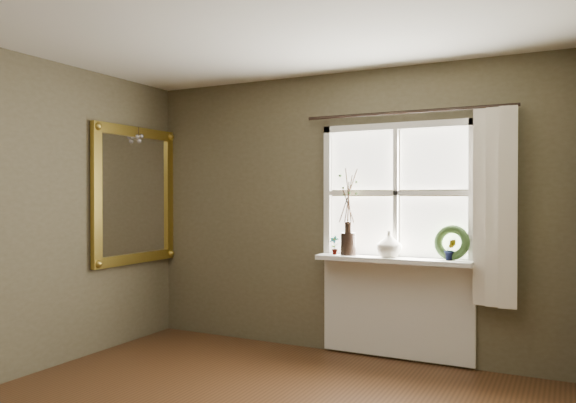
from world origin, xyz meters
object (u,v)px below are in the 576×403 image
(dark_jug, at_px, (348,244))
(wreath, at_px, (452,246))
(gilt_mirror, at_px, (135,195))
(cream_vase, at_px, (389,244))

(dark_jug, relative_size, wreath, 0.68)
(gilt_mirror, bearing_deg, cream_vase, 9.79)
(cream_vase, bearing_deg, dark_jug, 180.00)
(dark_jug, relative_size, gilt_mirror, 0.15)
(cream_vase, distance_m, wreath, 0.53)
(dark_jug, bearing_deg, gilt_mirror, -168.50)
(cream_vase, xyz_separation_m, wreath, (0.53, 0.04, -0.00))
(wreath, xyz_separation_m, gilt_mirror, (-3.01, -0.47, 0.43))
(cream_vase, height_order, wreath, wreath)
(gilt_mirror, bearing_deg, dark_jug, 11.50)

